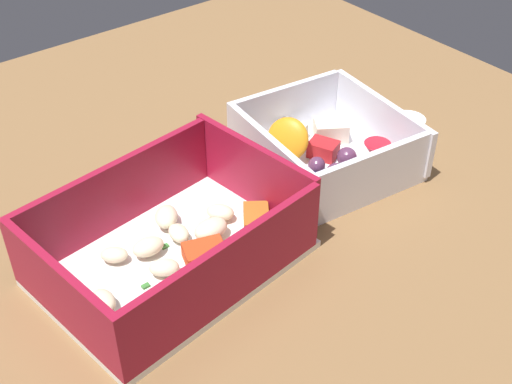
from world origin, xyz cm
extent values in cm
cube|color=brown|center=(0.00, 0.00, 1.00)|extent=(80.00, 80.00, 2.00)
cube|color=white|center=(7.65, 1.61, 2.30)|extent=(20.96, 15.79, 0.60)
cube|color=maroon|center=(-1.71, 0.46, 5.59)|extent=(2.24, 13.50, 5.98)
cube|color=maroon|center=(17.02, 2.75, 5.59)|extent=(2.24, 13.50, 5.98)
cube|color=maroon|center=(6.87, 8.02, 5.59)|extent=(18.20, 2.81, 5.98)
cube|color=maroon|center=(8.44, -4.81, 5.59)|extent=(18.20, 2.81, 5.98)
ellipsoid|color=beige|center=(3.90, 1.43, 3.62)|extent=(2.99, 2.14, 1.46)
ellipsoid|color=beige|center=(1.93, -0.49, 3.42)|extent=(2.70, 2.86, 1.17)
ellipsoid|color=beige|center=(8.85, 0.10, 3.49)|extent=(2.72, 2.04, 1.28)
ellipsoid|color=beige|center=(5.79, -2.18, 3.53)|extent=(3.04, 3.23, 1.32)
ellipsoid|color=beige|center=(11.30, -0.98, 3.34)|extent=(2.58, 2.52, 1.06)
ellipsoid|color=beige|center=(9.07, 2.63, 3.39)|extent=(2.76, 2.54, 1.13)
ellipsoid|color=beige|center=(6.02, 0.09, 3.36)|extent=(1.80, 2.35, 1.08)
ellipsoid|color=beige|center=(14.30, 2.85, 3.42)|extent=(1.81, 2.45, 1.17)
cube|color=brown|center=(12.45, 6.68, 3.46)|extent=(2.98, 3.90, 1.71)
cube|color=red|center=(5.72, 3.14, 3.26)|extent=(3.73, 3.18, 1.32)
cube|color=#AD5B1E|center=(0.02, 2.37, 3.26)|extent=(3.47, 3.69, 1.31)
cube|color=red|center=(3.00, 5.40, 3.25)|extent=(3.52, 3.34, 1.29)
cube|color=#387A33|center=(5.74, 0.38, 2.70)|extent=(0.60, 0.40, 0.20)
cube|color=#387A33|center=(5.77, 0.42, 2.70)|extent=(0.60, 0.40, 0.20)
cube|color=#387A33|center=(10.86, 2.82, 2.70)|extent=(0.60, 0.40, 0.20)
cube|color=#387A33|center=(7.38, 0.01, 2.70)|extent=(0.60, 0.40, 0.20)
cube|color=white|center=(-10.88, -1.00, 2.30)|extent=(14.59, 15.28, 0.60)
cube|color=white|center=(-17.04, -0.25, 4.92)|extent=(2.27, 13.78, 4.65)
cube|color=white|center=(-4.72, -1.75, 4.92)|extent=(2.27, 13.78, 4.65)
cube|color=white|center=(-10.08, 5.56, 4.92)|extent=(11.80, 2.03, 4.65)
cube|color=white|center=(-11.68, -7.55, 4.92)|extent=(11.80, 2.03, 4.65)
ellipsoid|color=orange|center=(-8.14, -3.24, 4.82)|extent=(4.50, 4.97, 4.24)
cube|color=red|center=(-11.10, -1.52, 3.38)|extent=(2.83, 3.17, 1.57)
cube|color=#F4EACC|center=(-10.87, -5.71, 3.36)|extent=(2.52, 2.95, 1.52)
cube|color=#F4EACC|center=(-13.72, -3.27, 3.55)|extent=(3.95, 3.72, 1.90)
sphere|color=#562D4C|center=(-11.79, 0.88, 3.52)|extent=(1.84, 1.84, 1.84)
sphere|color=#562D4C|center=(-9.28, 2.03, 3.49)|extent=(1.79, 1.79, 1.79)
sphere|color=#562D4C|center=(-8.87, 0.24, 3.39)|extent=(1.57, 1.57, 1.57)
sphere|color=#562D4C|center=(-11.55, 2.78, 3.55)|extent=(1.91, 1.91, 1.91)
cone|color=red|center=(-14.33, 2.17, 3.60)|extent=(2.51, 2.51, 2.01)
sphere|color=navy|center=(-6.91, 4.05, 3.19)|extent=(1.19, 1.19, 1.19)
sphere|color=navy|center=(-7.53, 1.05, 3.18)|extent=(1.17, 1.17, 1.17)
sphere|color=navy|center=(-5.66, 3.35, 3.14)|extent=(1.09, 1.09, 1.09)
sphere|color=navy|center=(-7.90, 2.01, 3.06)|extent=(0.93, 0.93, 0.93)
cylinder|color=white|center=(-21.31, -0.27, 2.77)|extent=(3.30, 3.30, 1.54)
camera|label=1|loc=(26.77, 35.99, 39.30)|focal=48.03mm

